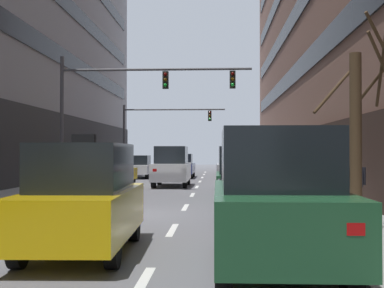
# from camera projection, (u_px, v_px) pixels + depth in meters

# --- Properties ---
(ground_plane) EXTENTS (120.00, 120.00, 0.00)m
(ground_plane) POSITION_uv_depth(u_px,v_px,m) (131.00, 214.00, 15.31)
(ground_plane) COLOR slate
(sidewalk_right) EXTENTS (2.70, 80.00, 0.14)m
(sidewalk_right) POSITION_uv_depth(u_px,v_px,m) (330.00, 213.00, 15.02)
(sidewalk_right) COLOR gray
(sidewalk_right) RESTS_ON ground
(lane_stripe_l1_s3) EXTENTS (0.16, 2.00, 0.01)m
(lane_stripe_l1_s3) POSITION_uv_depth(u_px,v_px,m) (48.00, 229.00, 12.39)
(lane_stripe_l1_s3) COLOR silver
(lane_stripe_l1_s3) RESTS_ON ground
(lane_stripe_l1_s4) EXTENTS (0.16, 2.00, 0.01)m
(lane_stripe_l1_s4) POSITION_uv_depth(u_px,v_px,m) (96.00, 207.00, 17.38)
(lane_stripe_l1_s4) COLOR silver
(lane_stripe_l1_s4) RESTS_ON ground
(lane_stripe_l1_s5) EXTENTS (0.16, 2.00, 0.01)m
(lane_stripe_l1_s5) POSITION_uv_depth(u_px,v_px,m) (123.00, 194.00, 22.37)
(lane_stripe_l1_s5) COLOR silver
(lane_stripe_l1_s5) RESTS_ON ground
(lane_stripe_l1_s6) EXTENTS (0.16, 2.00, 0.01)m
(lane_stripe_l1_s6) POSITION_uv_depth(u_px,v_px,m) (140.00, 187.00, 27.37)
(lane_stripe_l1_s6) COLOR silver
(lane_stripe_l1_s6) RESTS_ON ground
(lane_stripe_l1_s7) EXTENTS (0.16, 2.00, 0.01)m
(lane_stripe_l1_s7) POSITION_uv_depth(u_px,v_px,m) (152.00, 181.00, 32.36)
(lane_stripe_l1_s7) COLOR silver
(lane_stripe_l1_s7) RESTS_ON ground
(lane_stripe_l1_s8) EXTENTS (0.16, 2.00, 0.01)m
(lane_stripe_l1_s8) POSITION_uv_depth(u_px,v_px,m) (161.00, 177.00, 37.35)
(lane_stripe_l1_s8) COLOR silver
(lane_stripe_l1_s8) RESTS_ON ground
(lane_stripe_l1_s9) EXTENTS (0.16, 2.00, 0.01)m
(lane_stripe_l1_s9) POSITION_uv_depth(u_px,v_px,m) (167.00, 174.00, 42.35)
(lane_stripe_l1_s9) COLOR silver
(lane_stripe_l1_s9) RESTS_ON ground
(lane_stripe_l1_s10) EXTENTS (0.16, 2.00, 0.01)m
(lane_stripe_l1_s10) POSITION_uv_depth(u_px,v_px,m) (173.00, 172.00, 47.34)
(lane_stripe_l1_s10) COLOR silver
(lane_stripe_l1_s10) RESTS_ON ground
(lane_stripe_l2_s2) EXTENTS (0.16, 2.00, 0.01)m
(lane_stripe_l2_s2) POSITION_uv_depth(u_px,v_px,m) (142.00, 284.00, 7.24)
(lane_stripe_l2_s2) COLOR silver
(lane_stripe_l2_s2) RESTS_ON ground
(lane_stripe_l2_s3) EXTENTS (0.16, 2.00, 0.01)m
(lane_stripe_l2_s3) POSITION_uv_depth(u_px,v_px,m) (173.00, 230.00, 12.24)
(lane_stripe_l2_s3) COLOR silver
(lane_stripe_l2_s3) RESTS_ON ground
(lane_stripe_l2_s4) EXTENTS (0.16, 2.00, 0.01)m
(lane_stripe_l2_s4) POSITION_uv_depth(u_px,v_px,m) (185.00, 207.00, 17.23)
(lane_stripe_l2_s4) COLOR silver
(lane_stripe_l2_s4) RESTS_ON ground
(lane_stripe_l2_s5) EXTENTS (0.16, 2.00, 0.01)m
(lane_stripe_l2_s5) POSITION_uv_depth(u_px,v_px,m) (192.00, 195.00, 22.22)
(lane_stripe_l2_s5) COLOR silver
(lane_stripe_l2_s5) RESTS_ON ground
(lane_stripe_l2_s6) EXTENTS (0.16, 2.00, 0.01)m
(lane_stripe_l2_s6) POSITION_uv_depth(u_px,v_px,m) (197.00, 187.00, 27.22)
(lane_stripe_l2_s6) COLOR silver
(lane_stripe_l2_s6) RESTS_ON ground
(lane_stripe_l2_s7) EXTENTS (0.16, 2.00, 0.01)m
(lane_stripe_l2_s7) POSITION_uv_depth(u_px,v_px,m) (200.00, 181.00, 32.21)
(lane_stripe_l2_s7) COLOR silver
(lane_stripe_l2_s7) RESTS_ON ground
(lane_stripe_l2_s8) EXTENTS (0.16, 2.00, 0.01)m
(lane_stripe_l2_s8) POSITION_uv_depth(u_px,v_px,m) (202.00, 177.00, 37.20)
(lane_stripe_l2_s8) COLOR silver
(lane_stripe_l2_s8) RESTS_ON ground
(lane_stripe_l2_s9) EXTENTS (0.16, 2.00, 0.01)m
(lane_stripe_l2_s9) POSITION_uv_depth(u_px,v_px,m) (204.00, 174.00, 42.20)
(lane_stripe_l2_s9) COLOR silver
(lane_stripe_l2_s9) RESTS_ON ground
(lane_stripe_l2_s10) EXTENTS (0.16, 2.00, 0.01)m
(lane_stripe_l2_s10) POSITION_uv_depth(u_px,v_px,m) (205.00, 172.00, 47.19)
(lane_stripe_l2_s10) COLOR silver
(lane_stripe_l2_s10) RESTS_ON ground
(taxi_driving_0) EXTENTS (1.95, 4.44, 1.83)m
(taxi_driving_0) POSITION_uv_depth(u_px,v_px,m) (113.00, 172.00, 27.52)
(taxi_driving_0) COLOR black
(taxi_driving_0) RESTS_ON ground
(car_driving_1) EXTENTS (1.83, 4.36, 1.63)m
(car_driving_1) POSITION_uv_depth(u_px,v_px,m) (138.00, 167.00, 36.59)
(car_driving_1) COLOR black
(car_driving_1) RESTS_ON ground
(car_driving_2) EXTENTS (1.96, 4.61, 1.72)m
(car_driving_2) POSITION_uv_depth(u_px,v_px,m) (68.00, 179.00, 19.40)
(car_driving_2) COLOR black
(car_driving_2) RESTS_ON ground
(taxi_driving_3) EXTENTS (1.90, 4.27, 2.21)m
(taxi_driving_3) POSITION_uv_depth(u_px,v_px,m) (84.00, 198.00, 9.47)
(taxi_driving_3) COLOR black
(taxi_driving_3) RESTS_ON ground
(car_driving_4) EXTENTS (1.97, 4.66, 1.74)m
(car_driving_4) POSITION_uv_depth(u_px,v_px,m) (180.00, 166.00, 36.94)
(car_driving_4) COLOR black
(car_driving_4) RESTS_ON ground
(car_driving_5) EXTENTS (1.90, 4.52, 2.19)m
(car_driving_5) POSITION_uv_depth(u_px,v_px,m) (172.00, 166.00, 27.76)
(car_driving_5) COLOR black
(car_driving_5) RESTS_ON ground
(car_parked_0) EXTENTS (1.96, 4.65, 2.25)m
(car_parked_0) POSITION_uv_depth(u_px,v_px,m) (275.00, 199.00, 8.22)
(car_parked_0) COLOR black
(car_parked_0) RESTS_ON ground
(car_parked_1) EXTENTS (1.95, 4.51, 1.68)m
(car_parked_1) POSITION_uv_depth(u_px,v_px,m) (249.00, 188.00, 14.69)
(car_parked_1) COLOR black
(car_parked_1) RESTS_ON ground
(car_parked_2) EXTENTS (1.94, 4.61, 1.72)m
(car_parked_2) POSITION_uv_depth(u_px,v_px,m) (240.00, 178.00, 20.42)
(car_parked_2) COLOR black
(car_parked_2) RESTS_ON ground
(car_parked_3) EXTENTS (1.91, 4.50, 2.17)m
(car_parked_3) POSITION_uv_depth(u_px,v_px,m) (235.00, 167.00, 26.55)
(car_parked_3) COLOR black
(car_parked_3) RESTS_ON ground
(traffic_signal_0) EXTENTS (9.37, 0.35, 6.42)m
(traffic_signal_0) POSITION_uv_depth(u_px,v_px,m) (128.00, 95.00, 24.69)
(traffic_signal_0) COLOR #4C4C51
(traffic_signal_0) RESTS_ON sidewalk_left
(traffic_signal_1) EXTENTS (8.35, 0.35, 5.58)m
(traffic_signal_1) POSITION_uv_depth(u_px,v_px,m) (156.00, 125.00, 41.35)
(traffic_signal_1) COLOR #4C4C51
(traffic_signal_1) RESTS_ON sidewalk_left
(street_tree_1) EXTENTS (2.03, 2.19, 4.59)m
(street_tree_1) POSITION_uv_depth(u_px,v_px,m) (358.00, 131.00, 11.20)
(street_tree_1) COLOR #4C3823
(street_tree_1) RESTS_ON sidewalk_right
(pedestrian_0) EXTENTS (0.53, 0.23, 1.52)m
(pedestrian_0) POSITION_uv_depth(u_px,v_px,m) (356.00, 183.00, 14.16)
(pedestrian_0) COLOR brown
(pedestrian_0) RESTS_ON sidewalk_right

